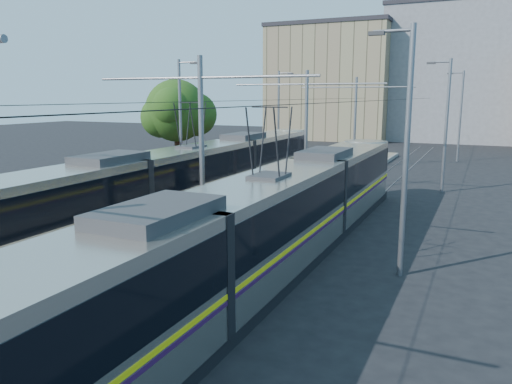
% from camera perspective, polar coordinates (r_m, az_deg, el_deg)
% --- Properties ---
extents(ground, '(160.00, 160.00, 0.00)m').
position_cam_1_polar(ground, '(14.04, -23.48, -14.62)').
color(ground, black).
rests_on(ground, ground).
extents(platform, '(4.00, 50.00, 0.30)m').
position_cam_1_polar(platform, '(27.64, 3.56, -0.95)').
color(platform, gray).
rests_on(platform, ground).
extents(tactile_strip_left, '(0.70, 50.00, 0.01)m').
position_cam_1_polar(tactile_strip_left, '(28.15, 0.82, -0.39)').
color(tactile_strip_left, gray).
rests_on(tactile_strip_left, platform).
extents(tactile_strip_right, '(0.70, 50.00, 0.01)m').
position_cam_1_polar(tactile_strip_right, '(27.13, 6.42, -0.89)').
color(tactile_strip_right, gray).
rests_on(tactile_strip_right, platform).
extents(rails, '(8.71, 70.00, 0.03)m').
position_cam_1_polar(rails, '(27.67, 3.56, -1.22)').
color(rails, gray).
rests_on(rails, ground).
extents(tram_left, '(2.43, 29.75, 5.50)m').
position_cam_1_polar(tram_left, '(25.39, -7.34, 1.49)').
color(tram_left, black).
rests_on(tram_left, ground).
extents(tram_right, '(2.43, 29.72, 5.50)m').
position_cam_1_polar(tram_right, '(16.11, 1.49, -3.39)').
color(tram_right, black).
rests_on(tram_right, ground).
extents(catenary, '(9.20, 70.00, 7.00)m').
position_cam_1_polar(catenary, '(24.45, 1.24, 7.86)').
color(catenary, slate).
rests_on(catenary, platform).
extents(street_lamps, '(15.18, 38.22, 8.00)m').
position_cam_1_polar(street_lamps, '(30.86, 6.38, 7.81)').
color(street_lamps, slate).
rests_on(street_lamps, ground).
extents(shelter, '(0.84, 1.07, 2.08)m').
position_cam_1_polar(shelter, '(24.74, 1.54, 0.58)').
color(shelter, black).
rests_on(shelter, platform).
extents(tree, '(4.81, 4.44, 6.98)m').
position_cam_1_polar(tree, '(35.95, -8.54, 9.05)').
color(tree, '#382314').
rests_on(tree, ground).
extents(building_left, '(16.32, 12.24, 15.22)m').
position_cam_1_polar(building_left, '(71.05, 8.85, 12.28)').
color(building_left, gray).
rests_on(building_left, ground).
extents(building_centre, '(18.36, 14.28, 17.32)m').
position_cam_1_polar(building_centre, '(72.38, 22.35, 12.41)').
color(building_centre, gray).
rests_on(building_centre, ground).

